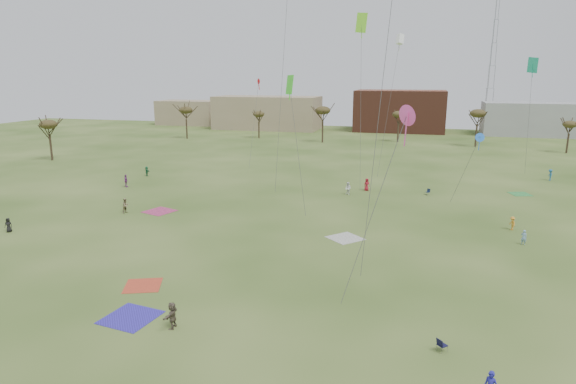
# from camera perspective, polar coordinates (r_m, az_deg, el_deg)

# --- Properties ---
(ground) EXTENTS (260.00, 260.00, 0.00)m
(ground) POSITION_cam_1_polar(r_m,az_deg,el_deg) (37.33, -5.01, -12.42)
(ground) COLOR #2D4917
(ground) RESTS_ON ground
(spectator_fore_b) EXTENTS (0.85, 1.00, 1.81)m
(spectator_fore_b) POSITION_cam_1_polar(r_m,az_deg,el_deg) (62.42, -18.36, -1.51)
(spectator_fore_b) COLOR #877755
(spectator_fore_b) RESTS_ON ground
(spectator_fore_c) EXTENTS (0.55, 1.68, 1.81)m
(spectator_fore_c) POSITION_cam_1_polar(r_m,az_deg,el_deg) (34.00, -13.32, -13.78)
(spectator_fore_c) COLOR brown
(spectator_fore_c) RESTS_ON ground
(flyer_mid_a) EXTENTS (0.88, 0.73, 1.54)m
(flyer_mid_a) POSITION_cam_1_polar(r_m,az_deg,el_deg) (59.99, -29.75, -3.35)
(flyer_mid_a) COLOR black
(flyer_mid_a) RESTS_ON ground
(flyer_mid_b) EXTENTS (0.85, 1.08, 1.47)m
(flyer_mid_b) POSITION_cam_1_polar(r_m,az_deg,el_deg) (58.07, 24.62, -3.33)
(flyer_mid_b) COLOR orange
(flyer_mid_b) RESTS_ON ground
(flyer_mid_c) EXTENTS (0.66, 0.58, 1.51)m
(flyer_mid_c) POSITION_cam_1_polar(r_m,az_deg,el_deg) (53.56, 25.74, -4.77)
(flyer_mid_c) COLOR #7FABD5
(flyer_mid_c) RESTS_ON ground
(spectator_mid_d) EXTENTS (0.81, 1.20, 1.90)m
(spectator_mid_d) POSITION_cam_1_polar(r_m,az_deg,el_deg) (76.90, -18.33, 1.25)
(spectator_mid_d) COLOR #843887
(spectator_mid_d) RESTS_ON ground
(spectator_mid_e) EXTENTS (1.10, 1.05, 1.79)m
(spectator_mid_e) POSITION_cam_1_polar(r_m,az_deg,el_deg) (68.69, 7.00, 0.39)
(spectator_mid_e) COLOR white
(spectator_mid_e) RESTS_ON ground
(flyer_far_a) EXTENTS (1.47, 1.30, 1.62)m
(flyer_far_a) POSITION_cam_1_polar(r_m,az_deg,el_deg) (84.49, -16.10, 2.35)
(flyer_far_a) COLOR #246E46
(flyer_far_a) RESTS_ON ground
(flyer_far_b) EXTENTS (1.04, 0.95, 1.79)m
(flyer_far_b) POSITION_cam_1_polar(r_m,az_deg,el_deg) (71.64, 9.15, 0.86)
(flyer_far_b) COLOR maroon
(flyer_far_b) RESTS_ON ground
(flyer_far_c) EXTENTS (0.76, 1.21, 1.79)m
(flyer_far_c) POSITION_cam_1_polar(r_m,az_deg,el_deg) (88.12, 28.18, 1.77)
(flyer_far_c) COLOR #1F5E8E
(flyer_far_c) RESTS_ON ground
(blanket_red) EXTENTS (3.61, 3.61, 0.03)m
(blanket_red) POSITION_cam_1_polar(r_m,az_deg,el_deg) (41.17, -16.52, -10.40)
(blanket_red) COLOR #D2452A
(blanket_red) RESTS_ON ground
(blanket_blue) EXTENTS (3.80, 3.80, 0.03)m
(blanket_blue) POSITION_cam_1_polar(r_m,az_deg,el_deg) (36.45, -17.84, -13.73)
(blanket_blue) COLOR #352AB7
(blanket_blue) RESTS_ON ground
(blanket_cream) EXTENTS (4.29, 4.29, 0.03)m
(blanket_cream) POSITION_cam_1_polar(r_m,az_deg,el_deg) (50.70, 6.67, -5.36)
(blanket_cream) COLOR beige
(blanket_cream) RESTS_ON ground
(blanket_plum) EXTENTS (4.09, 4.09, 0.03)m
(blanket_plum) POSITION_cam_1_polar(r_m,az_deg,el_deg) (62.14, -14.71, -2.19)
(blanket_plum) COLOR #B53769
(blanket_plum) RESTS_ON ground
(blanket_olive) EXTENTS (3.26, 3.26, 0.03)m
(blanket_olive) POSITION_cam_1_polar(r_m,az_deg,el_deg) (76.16, 25.38, -0.22)
(blanket_olive) COLOR green
(blanket_olive) RESTS_ON ground
(camp_chair_center) EXTENTS (0.74, 0.74, 0.87)m
(camp_chair_center) POSITION_cam_1_polar(r_m,az_deg,el_deg) (32.32, 17.45, -16.87)
(camp_chair_center) COLOR #121233
(camp_chair_center) RESTS_ON ground
(camp_chair_right) EXTENTS (0.73, 0.74, 0.87)m
(camp_chair_right) POSITION_cam_1_polar(r_m,az_deg,el_deg) (70.97, 15.92, -0.13)
(camp_chair_right) COLOR #142039
(camp_chair_right) RESTS_ON ground
(kites_aloft) EXTENTS (60.08, 58.18, 27.49)m
(kites_aloft) POSITION_cam_1_polar(r_m,az_deg,el_deg) (65.11, 7.58, 17.98)
(kites_aloft) COLOR #84F528
(kites_aloft) RESTS_ON ground
(tree_line) EXTENTS (117.44, 49.32, 8.91)m
(tree_line) POSITION_cam_1_polar(r_m,az_deg,el_deg) (111.91, 7.82, 8.58)
(tree_line) COLOR #3A2B1E
(tree_line) RESTS_ON ground
(building_tan) EXTENTS (32.00, 14.00, 10.00)m
(building_tan) POSITION_cam_1_polar(r_m,az_deg,el_deg) (154.18, -2.43, 9.20)
(building_tan) COLOR #937F60
(building_tan) RESTS_ON ground
(building_brick) EXTENTS (26.00, 16.00, 12.00)m
(building_brick) POSITION_cam_1_polar(r_m,az_deg,el_deg) (151.93, 12.89, 9.20)
(building_brick) COLOR brown
(building_brick) RESTS_ON ground
(building_grey) EXTENTS (24.00, 12.00, 9.00)m
(building_grey) POSITION_cam_1_polar(r_m,az_deg,el_deg) (152.49, 26.17, 7.62)
(building_grey) COLOR gray
(building_grey) RESTS_ON ground
(building_tan_west) EXTENTS (20.00, 12.00, 8.00)m
(building_tan_west) POSITION_cam_1_polar(r_m,az_deg,el_deg) (172.08, -11.38, 9.05)
(building_tan_west) COLOR #937F60
(building_tan_west) RESTS_ON ground
(radio_tower) EXTENTS (1.51, 1.72, 41.00)m
(radio_tower) POSITION_cam_1_polar(r_m,az_deg,el_deg) (157.50, 22.61, 13.48)
(radio_tower) COLOR #9EA3A8
(radio_tower) RESTS_ON ground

